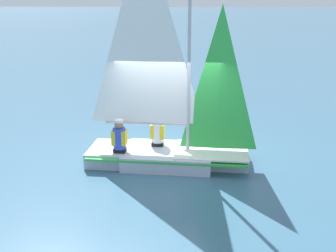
# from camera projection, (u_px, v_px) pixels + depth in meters

# --- Properties ---
(ground_plane) EXTENTS (260.00, 260.00, 0.00)m
(ground_plane) POSITION_uv_depth(u_px,v_px,m) (168.00, 163.00, 10.33)
(ground_plane) COLOR #38607A
(sailboat_main) EXTENTS (3.98, 1.62, 5.60)m
(sailboat_main) POSITION_uv_depth(u_px,v_px,m) (167.00, 131.00, 10.08)
(sailboat_main) COLOR #B2BCCC
(sailboat_main) RESTS_ON ground_plane
(sailor_helm) EXTENTS (0.35, 0.31, 1.16)m
(sailor_helm) POSITION_uv_depth(u_px,v_px,m) (157.00, 135.00, 10.43)
(sailor_helm) COLOR black
(sailor_helm) RESTS_ON ground_plane
(sailor_crew) EXTENTS (0.35, 0.31, 1.16)m
(sailor_crew) POSITION_uv_depth(u_px,v_px,m) (120.00, 141.00, 9.99)
(sailor_crew) COLOR black
(sailor_crew) RESTS_ON ground_plane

